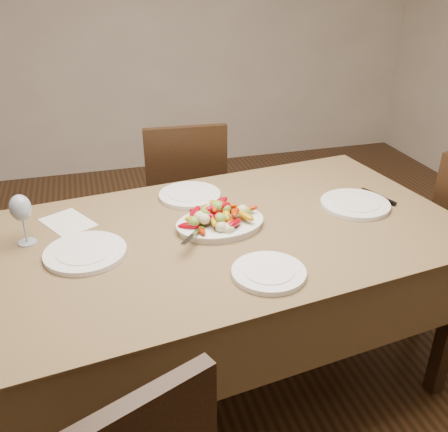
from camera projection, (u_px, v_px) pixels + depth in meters
name	position (u px, v px, depth m)	size (l,w,h in m)	color
floor	(245.00, 430.00, 2.00)	(6.00, 6.00, 0.00)	#362010
wall_back	(131.00, 1.00, 3.93)	(5.00, 0.02, 2.80)	beige
dining_table	(224.00, 310.00, 2.08)	(1.84, 1.04, 0.76)	brown
chair_far	(183.00, 198.00, 2.84)	(0.42, 0.42, 0.95)	black
serving_platter	(220.00, 225.00, 1.92)	(0.33, 0.25, 0.02)	white
roasted_vegetables	(220.00, 212.00, 1.90)	(0.27, 0.19, 0.09)	maroon
serving_spoon	(208.00, 224.00, 1.85)	(0.28, 0.06, 0.03)	#9EA0A8
plate_left	(85.00, 253.00, 1.74)	(0.29, 0.29, 0.02)	white
plate_right	(355.00, 204.00, 2.09)	(0.29, 0.29, 0.02)	white
plate_far	(190.00, 195.00, 2.17)	(0.27, 0.27, 0.02)	white
plate_near	(269.00, 273.00, 1.63)	(0.25, 0.25, 0.02)	white
wine_glass	(22.00, 218.00, 1.78)	(0.08, 0.08, 0.20)	#8C99A5
menu_card	(68.00, 222.00, 1.96)	(0.15, 0.21, 0.00)	silver
table_knife	(380.00, 197.00, 2.16)	(0.02, 0.20, 0.01)	#9EA0A8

